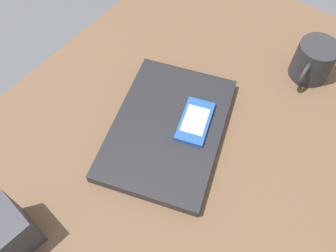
{
  "coord_description": "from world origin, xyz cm",
  "views": [
    {
      "loc": [
        25.47,
        18.08,
        64.11
      ],
      "look_at": [
        -4.42,
        -4.1,
        5.0
      ],
      "focal_mm": 36.28,
      "sensor_mm": 36.0,
      "label": 1
    }
  ],
  "objects": [
    {
      "name": "coffee_mug",
      "position": [
        -36.48,
        12.74,
        7.42
      ],
      "size": [
        12.06,
        8.77,
        8.85
      ],
      "color": "#262628",
      "rests_on": "desk_surface"
    },
    {
      "name": "laptop_closed",
      "position": [
        -4.42,
        -4.1,
        4.2
      ],
      "size": [
        36.9,
        30.75,
        2.39
      ],
      "primitive_type": "cube",
      "rotation": [
        0.0,
        0.0,
        0.32
      ],
      "color": "black",
      "rests_on": "desk_surface"
    },
    {
      "name": "desk_surface",
      "position": [
        0.0,
        0.0,
        1.5
      ],
      "size": [
        120.0,
        80.0,
        3.0
      ],
      "primitive_type": "cube",
      "color": "brown",
      "rests_on": "ground"
    },
    {
      "name": "cell_phone_on_laptop",
      "position": [
        -8.25,
        -0.37,
        5.87
      ],
      "size": [
        12.07,
        8.92,
        1.03
      ],
      "color": "#1E479E",
      "rests_on": "laptop_closed"
    }
  ]
}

